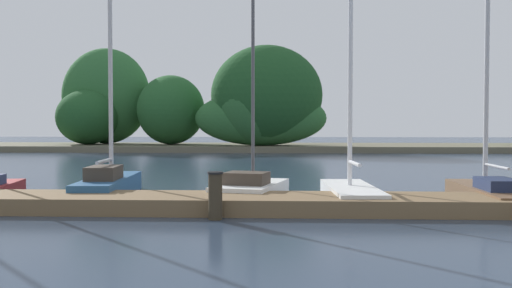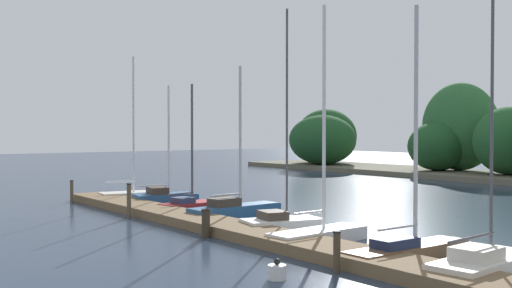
# 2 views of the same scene
# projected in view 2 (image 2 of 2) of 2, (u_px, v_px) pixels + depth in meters

# --- Properties ---
(dock_pier) EXTENTS (26.54, 1.80, 0.35)m
(dock_pier) POSITION_uv_depth(u_px,v_px,m) (234.00, 229.00, 20.58)
(dock_pier) COLOR brown
(dock_pier) RESTS_ON ground
(far_shore) EXTENTS (65.68, 8.34, 7.37)m
(far_shore) POSITION_uv_depth(u_px,v_px,m) (496.00, 141.00, 43.38)
(far_shore) COLOR #66604C
(far_shore) RESTS_ON ground
(sailboat_0) EXTENTS (1.73, 3.28, 7.36)m
(sailboat_0) POSITION_uv_depth(u_px,v_px,m) (132.00, 192.00, 31.10)
(sailboat_0) COLOR silver
(sailboat_0) RESTS_ON ground
(sailboat_1) EXTENTS (1.89, 3.19, 5.72)m
(sailboat_1) POSITION_uv_depth(u_px,v_px,m) (166.00, 197.00, 29.12)
(sailboat_1) COLOR #285684
(sailboat_1) RESTS_ON ground
(sailboat_2) EXTENTS (1.50, 2.92, 5.61)m
(sailboat_2) POSITION_uv_depth(u_px,v_px,m) (190.00, 203.00, 26.67)
(sailboat_2) COLOR maroon
(sailboat_2) RESTS_ON ground
(sailboat_3) EXTENTS (1.23, 4.43, 6.17)m
(sailboat_3) POSITION_uv_depth(u_px,v_px,m) (237.00, 208.00, 24.56)
(sailboat_3) COLOR #285684
(sailboat_3) RESTS_ON ground
(sailboat_4) EXTENTS (1.89, 3.09, 7.81)m
(sailboat_4) POSITION_uv_depth(u_px,v_px,m) (284.00, 221.00, 21.23)
(sailboat_4) COLOR white
(sailboat_4) RESTS_ON ground
(sailboat_5) EXTENTS (1.25, 3.86, 7.50)m
(sailboat_5) POSITION_uv_depth(u_px,v_px,m) (322.00, 230.00, 19.09)
(sailboat_5) COLOR white
(sailboat_5) RESTS_ON ground
(sailboat_6) EXTENTS (0.98, 4.51, 6.99)m
(sailboat_6) POSITION_uv_depth(u_px,v_px,m) (411.00, 245.00, 16.61)
(sailboat_6) COLOR brown
(sailboat_6) RESTS_ON ground
(sailboat_7) EXTENTS (1.53, 3.85, 7.44)m
(sailboat_7) POSITION_uv_depth(u_px,v_px,m) (487.00, 262.00, 14.59)
(sailboat_7) COLOR silver
(sailboat_7) RESTS_ON ground
(mooring_piling_0) EXTENTS (0.19, 0.19, 1.12)m
(mooring_piling_0) POSITION_uv_depth(u_px,v_px,m) (72.00, 192.00, 29.52)
(mooring_piling_0) COLOR brown
(mooring_piling_0) RESTS_ON ground
(mooring_piling_1) EXTENTS (0.20, 0.20, 1.41)m
(mooring_piling_1) POSITION_uv_depth(u_px,v_px,m) (129.00, 201.00, 24.40)
(mooring_piling_1) COLOR brown
(mooring_piling_1) RESTS_ON ground
(mooring_piling_2) EXTENTS (0.32, 0.32, 0.95)m
(mooring_piling_2) POSITION_uv_depth(u_px,v_px,m) (206.00, 223.00, 19.95)
(mooring_piling_2) COLOR #3D3323
(mooring_piling_2) RESTS_ON ground
(mooring_piling_3) EXTENTS (0.21, 0.21, 1.04)m
(mooring_piling_3) POSITION_uv_depth(u_px,v_px,m) (337.00, 252.00, 14.98)
(mooring_piling_3) COLOR #4C3D28
(mooring_piling_3) RESTS_ON ground
(channel_buoy_0) EXTENTS (0.44, 0.44, 0.50)m
(channel_buoy_0) POSITION_uv_depth(u_px,v_px,m) (277.00, 272.00, 14.32)
(channel_buoy_0) COLOR white
(channel_buoy_0) RESTS_ON ground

